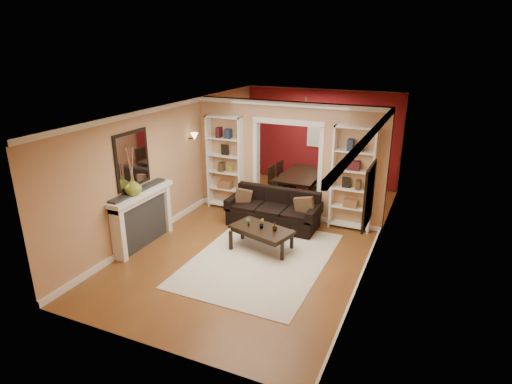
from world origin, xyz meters
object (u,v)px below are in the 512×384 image
at_px(sofa, 273,209).
at_px(bookshelf_left, 225,163).
at_px(dining_table, 303,185).
at_px(fireplace, 144,219).
at_px(bookshelf_right, 353,179).
at_px(coffee_table, 261,239).

distance_m(sofa, bookshelf_left, 1.77).
bearing_deg(dining_table, sofa, -179.83).
bearing_deg(fireplace, bookshelf_right, 34.80).
height_order(bookshelf_right, dining_table, bookshelf_right).
bearing_deg(bookshelf_right, fireplace, -145.20).
height_order(sofa, coffee_table, sofa).
relative_size(sofa, coffee_table, 1.70).
xyz_separation_m(bookshelf_left, fireplace, (-0.54, -2.53, -0.57)).
distance_m(coffee_table, fireplace, 2.41).
bearing_deg(bookshelf_right, sofa, -160.11).
height_order(sofa, fireplace, fireplace).
distance_m(bookshelf_right, fireplace, 4.47).
relative_size(sofa, dining_table, 1.17).
relative_size(sofa, bookshelf_right, 0.90).
distance_m(sofa, bookshelf_right, 1.86).
relative_size(coffee_table, dining_table, 0.69).
bearing_deg(sofa, coffee_table, -79.47).
bearing_deg(bookshelf_left, bookshelf_right, 0.00).
relative_size(sofa, fireplace, 1.22).
distance_m(coffee_table, bookshelf_left, 2.62).
bearing_deg(sofa, bookshelf_left, 158.82).
xyz_separation_m(fireplace, dining_table, (2.03, 4.10, -0.27)).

